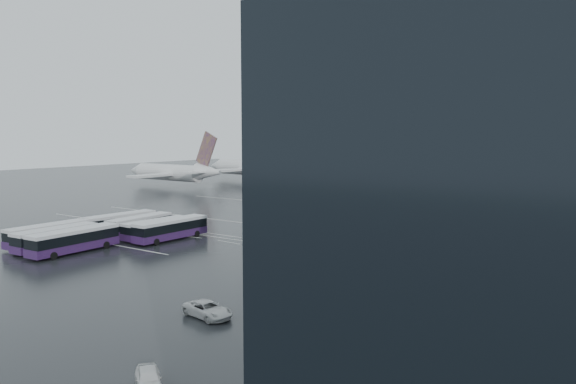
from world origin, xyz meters
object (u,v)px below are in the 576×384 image
Objects in this scene: bus_row_far_b at (56,237)px; van_curve_a at (208,310)px; gse_cart_belly_b at (508,230)px; airliner_gate_b at (512,181)px; bus_row_far_a at (48,234)px; bus_row_near_d at (171,229)px; van_curve_b at (148,379)px; gse_cart_belly_d at (527,236)px; gse_cart_belly_a at (437,237)px; airliner_gate_c at (542,172)px; bus_row_near_a at (120,222)px; bus_row_near_c at (156,228)px; jet_remote_far at (298,162)px; floodlight_mast at (286,119)px; jet_remote_mid at (251,168)px; airliner_main at (418,203)px; bus_row_near_b at (140,225)px; jet_remote_west at (175,173)px; bus_row_far_c at (74,240)px.

van_curve_a is (39.93, -9.52, -1.02)m from bus_row_far_b.
airliner_gate_b is at bearing 103.29° from gse_cart_belly_b.
bus_row_near_d is at bearing -42.61° from bus_row_far_a.
van_curve_b reaches higher than gse_cart_belly_d.
van_curve_b is 1.67× the size of gse_cart_belly_a.
bus_row_near_a is (-41.38, -132.85, -2.94)m from airliner_gate_c.
jet_remote_far is at bearing 26.58° from bus_row_near_c.
van_curve_a is 0.17× the size of floodlight_mast.
bus_row_near_d is at bearing 130.58° from jet_remote_mid.
van_curve_a is at bearing -123.10° from bus_row_near_c.
gse_cart_belly_b is at bearing 41.87° from airliner_main.
gse_cart_belly_b is at bearing -57.50° from bus_row_near_b.
gse_cart_belly_d is (54.67, 33.29, -1.05)m from bus_row_near_b.
floodlight_mast reaches higher than airliner_main.
jet_remote_far is 176.71m from van_curve_a.
bus_row_far_b is at bearing -138.18° from gse_cart_belly_a.
bus_row_far_c is at bearing 128.92° from jet_remote_west.
airliner_main is 1.11× the size of airliner_gate_c.
jet_remote_west is 98.47m from bus_row_far_c.
airliner_main is 131.69m from jet_remote_far.
airliner_main is 28.18× the size of gse_cart_belly_b.
bus_row_far_c is (-33.16, -147.19, -2.87)m from airliner_gate_c.
bus_row_far_c is at bearing -115.62° from airliner_main.
bus_row_far_b is at bearing 123.27° from jet_remote_mid.
floodlight_mast reaches higher than airliner_gate_b.
bus_row_near_d is at bearing 136.83° from jet_remote_west.
bus_row_near_c reaches higher than gse_cart_belly_d.
bus_row_near_a is at bearing -150.03° from gse_cart_belly_d.
bus_row_far_a is at bearing 104.60° from jet_remote_far.
van_curve_b is (47.01, -22.65, -1.05)m from bus_row_far_b.
jet_remote_far reaches higher than bus_row_far_a.
bus_row_near_c is (-32.48, -132.55, -3.09)m from airliner_gate_c.
floodlight_mast is at bearing -90.57° from airliner_gate_b.
airliner_gate_b reaches higher than jet_remote_mid.
jet_remote_west is 16.56× the size of gse_cart_belly_d.
jet_remote_mid reaches higher than jet_remote_west.
bus_row_near_a is 62.95m from van_curve_b.
airliner_gate_c is at bearing 93.26° from gse_cart_belly_a.
gse_cart_belly_d is (59.01, 34.03, -1.13)m from bus_row_near_a.
airliner_gate_c is 95.08m from gse_cart_belly_b.
airliner_gate_c reaches higher than bus_row_near_c.
jet_remote_mid is (-88.56, 62.52, -0.19)m from airliner_main.
airliner_main is 51.87m from bus_row_near_a.
airliner_gate_b is at bearing -19.78° from bus_row_near_d.
bus_row_far_a is 8.06m from bus_row_far_c.
airliner_gate_c reaches higher than bus_row_far_c.
van_curve_b is 0.13× the size of floodlight_mast.
van_curve_b is at bearing -129.97° from bus_row_near_c.
bus_row_near_d is 28.09m from floodlight_mast.
bus_row_near_c is at bearing -126.11° from airliner_main.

